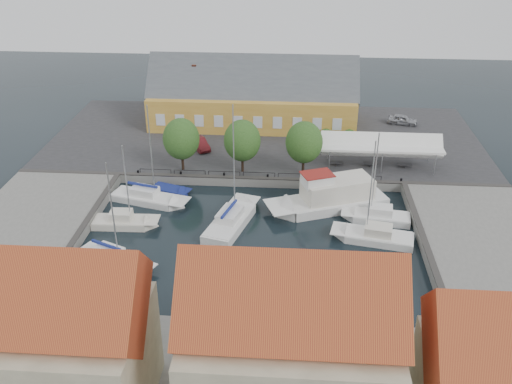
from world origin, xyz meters
TOP-DOWN VIEW (x-y plane):
  - ground at (0.00, 0.00)m, footprint 140.00×140.00m
  - north_quay at (0.00, 23.00)m, footprint 56.00×26.00m
  - west_quay at (-22.00, -2.00)m, footprint 12.00×24.00m
  - east_quay at (22.00, -2.00)m, footprint 12.00×24.00m
  - quay_edge_fittings at (0.02, 4.75)m, footprint 56.00×24.72m
  - warehouse at (-2.60, 28.36)m, footprint 28.56×14.00m
  - tent_canopy at (14.00, 14.50)m, footprint 14.00×4.00m
  - quay_trees at (-2.00, 12.00)m, footprint 18.20×4.20m
  - car_silver at (18.92, 28.89)m, footprint 4.42×2.62m
  - car_red at (-8.01, 18.33)m, footprint 3.31×4.36m
  - center_sailboat at (-2.16, 1.52)m, footprint 5.24×9.83m
  - trawler at (8.00, 6.00)m, footprint 13.46×8.34m
  - east_boat_a at (12.63, 3.50)m, footprint 7.23×3.24m
  - east_boat_b at (11.89, -0.36)m, footprint 8.21×4.08m
  - west_boat_a at (-11.72, 5.78)m, footprint 9.10×4.72m
  - west_boat_b at (-12.88, 0.60)m, footprint 6.77×2.48m
  - west_boat_d at (-12.08, -6.20)m, footprint 8.29×5.54m
  - launch_sw at (-11.20, -10.57)m, footprint 5.28×2.28m
  - launch_nw at (-9.82, 8.17)m, footprint 4.89×3.24m
  - townhouses at (1.93, -23.24)m, footprint 36.30×8.50m

SIDE VIEW (x-z plane):
  - ground at x=0.00m, z-range 0.00..0.00m
  - launch_nw at x=-9.82m, z-range -0.35..0.53m
  - launch_sw at x=-11.20m, z-range -0.40..0.58m
  - west_boat_b at x=-12.88m, z-range -4.43..4.95m
  - east_boat_b at x=11.89m, z-range -5.17..5.70m
  - east_boat_a at x=12.63m, z-range -4.80..5.33m
  - west_boat_d at x=-12.08m, z-range -5.18..5.72m
  - west_boat_a at x=-11.72m, z-range -5.57..6.12m
  - center_sailboat at x=-2.16m, z-range -6.15..6.87m
  - north_quay at x=0.00m, z-range 0.00..1.00m
  - west_quay at x=-22.00m, z-range 0.00..1.00m
  - east_quay at x=22.00m, z-range 0.00..1.00m
  - trawler at x=8.00m, z-range -1.48..3.52m
  - quay_edge_fittings at x=0.02m, z-range 0.86..1.26m
  - car_red at x=-8.01m, z-range 1.00..2.38m
  - car_silver at x=18.92m, z-range 1.00..2.41m
  - tent_canopy at x=14.00m, z-range 2.27..5.10m
  - warehouse at x=-2.60m, z-range -0.35..9.20m
  - quay_trees at x=-2.00m, z-range 1.73..8.03m
  - townhouses at x=1.93m, z-range -0.18..11.82m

